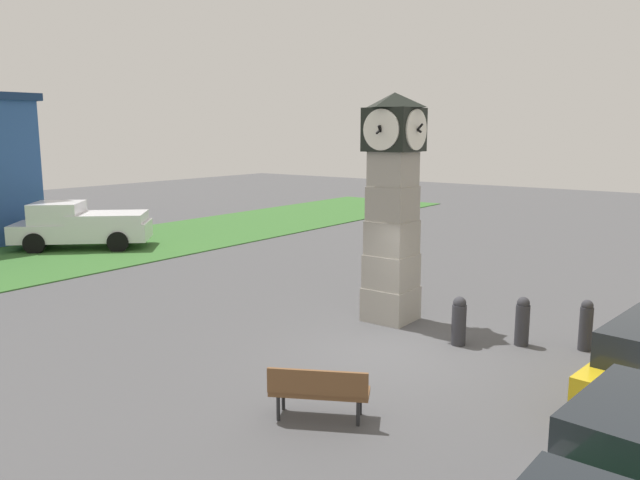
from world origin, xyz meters
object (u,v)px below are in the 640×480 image
clock_tower (393,206)px  bench (319,389)px  bollard_mid_row (586,325)px  bollard_end_row (459,320)px  bollard_far_row (522,321)px  pickup_truck (81,225)px

clock_tower → bench: 6.15m
bollard_mid_row → bollard_end_row: bearing=119.6°
bollard_far_row → bench: bearing=166.2°
bollard_mid_row → bench: (-5.98, 2.53, -0.03)m
bollard_end_row → bench: (-4.69, 0.25, -0.02)m
bollard_end_row → pickup_truck: bearing=84.7°
bollard_mid_row → bollard_end_row: (-1.30, 2.28, -0.01)m
clock_tower → bollard_end_row: clock_tower is taller
clock_tower → bollard_end_row: size_ratio=5.08×
bollard_mid_row → bench: size_ratio=0.66×
clock_tower → bollard_mid_row: size_ratio=4.98×
clock_tower → bollard_far_row: (0.10, -3.22, -2.27)m
bollard_mid_row → pickup_truck: 19.01m
bench → bollard_far_row: bearing=-13.8°
bollard_mid_row → pickup_truck: bearing=89.3°
bollard_far_row → bollard_end_row: 1.36m
bench → bollard_mid_row: bearing=-22.9°
pickup_truck → bollard_end_row: bearing=-95.3°
bollard_mid_row → bench: bearing=157.1°
pickup_truck → bench: size_ratio=3.06×
bollard_far_row → bollard_end_row: size_ratio=1.00×
bollard_far_row → pickup_truck: size_ratio=0.21×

